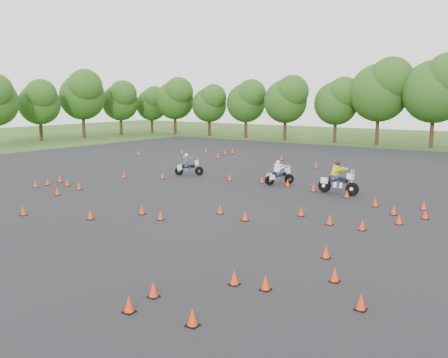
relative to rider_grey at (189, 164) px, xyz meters
name	(u,v)px	position (x,y,z in m)	size (l,w,h in m)	color
ground	(177,214)	(7.18, -9.85, -0.81)	(140.00, 140.00, 0.00)	#2D5119
asphalt_pad	(243,194)	(7.18, -3.85, -0.81)	(62.00, 62.00, 0.00)	black
treeline	(436,106)	(11.20, 25.57, 3.92)	(86.67, 32.45, 11.23)	#274F16
traffic_cones	(237,190)	(6.81, -3.96, -0.58)	(35.88, 33.38, 0.45)	#FE370A
rider_grey	(189,164)	(0.00, 0.00, 0.00)	(2.09, 0.64, 1.62)	#46484E
rider_yellow	(338,178)	(11.66, -0.59, 0.17)	(2.53, 0.78, 1.95)	#B5C411
rider_white	(279,172)	(7.27, 0.35, -0.01)	(2.07, 0.64, 1.60)	white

